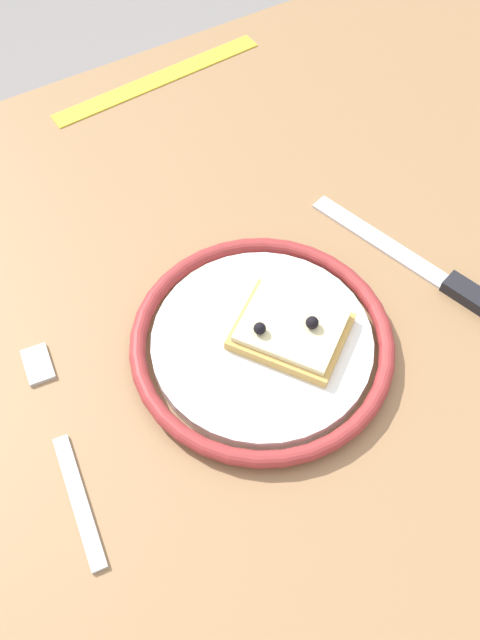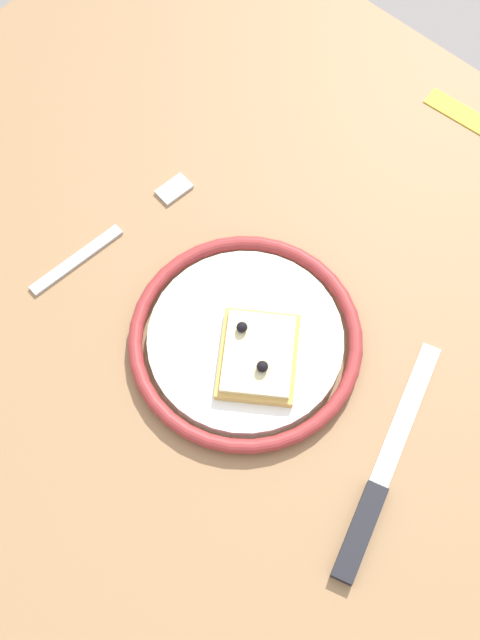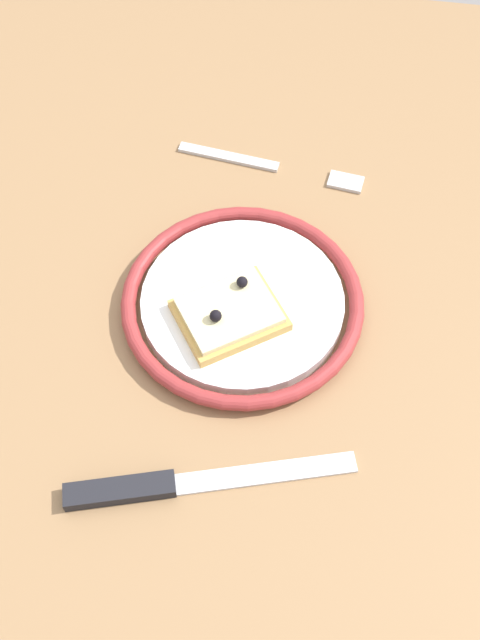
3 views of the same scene
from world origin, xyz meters
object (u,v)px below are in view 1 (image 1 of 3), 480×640
dining_table (285,408)px  pizza_slice_near (291,330)px  measuring_tape (159,79)px  plate (262,343)px  knife (458,288)px  fork (63,446)px

dining_table → pizza_slice_near: 0.11m
measuring_tape → pizza_slice_near: bearing=-103.3°
dining_table → plate: plate is taller
plate → knife: (0.19, -0.04, -0.01)m
pizza_slice_near → knife: 0.17m
pizza_slice_near → knife: pizza_slice_near is taller
dining_table → knife: size_ratio=4.36×
knife → plate: bearing=168.3°
knife → measuring_tape: bearing=103.5°
dining_table → fork: (-0.20, 0.03, 0.08)m
dining_table → fork: fork is taller
dining_table → measuring_tape: size_ratio=3.88×
fork → dining_table: bearing=-8.7°
dining_table → plate: size_ratio=4.54×
fork → pizza_slice_near: bearing=-3.1°
pizza_slice_near → knife: (0.16, -0.03, -0.02)m
dining_table → knife: knife is taller
pizza_slice_near → knife: bearing=-10.5°
dining_table → measuring_tape: measuring_tape is taller
plate → pizza_slice_near: (0.02, -0.01, 0.01)m
plate → dining_table: bearing=-65.1°
fork → measuring_tape: bearing=53.7°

